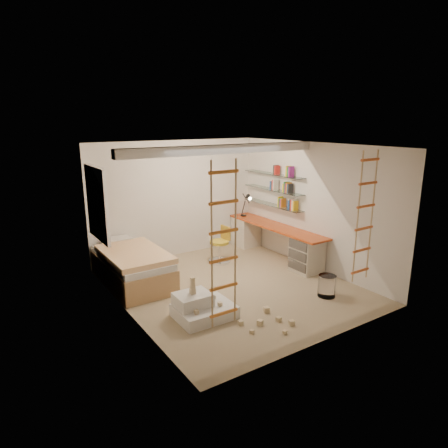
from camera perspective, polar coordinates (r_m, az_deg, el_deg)
floor at (r=7.55m, az=1.27°, el=-8.96°), size 4.50×4.50×0.00m
ceiling_beam at (r=7.18m, az=0.00°, el=10.63°), size 4.00×0.18×0.16m
window_frame at (r=7.60m, az=-17.69°, el=2.77°), size 0.06×1.15×1.35m
window_blind at (r=7.61m, az=-17.40°, el=2.81°), size 0.02×1.00×1.20m
rope_ladder_left at (r=4.95m, az=-0.03°, el=-3.12°), size 0.41×0.04×2.13m
rope_ladder_right at (r=6.76m, az=19.48°, el=0.90°), size 0.41×0.04×2.13m
waste_bin at (r=7.33m, az=14.49°, el=-8.56°), size 0.31×0.31×0.39m
desk at (r=9.04m, az=7.17°, el=-2.30°), size 0.56×2.80×0.75m
shelves at (r=9.08m, az=7.03°, el=4.90°), size 0.25×1.80×0.71m
bed at (r=7.82m, az=-12.97°, el=-5.90°), size 1.02×2.00×0.69m
task_lamp at (r=9.56m, az=3.37°, el=3.25°), size 0.14×0.36×0.57m
swivel_chair at (r=8.69m, az=-0.54°, el=-3.65°), size 0.50×0.50×0.80m
play_platform at (r=6.43m, az=-3.28°, el=-11.88°), size 0.91×0.71×0.40m
toy_blocks at (r=6.27m, az=1.79°, el=-12.06°), size 1.28×1.27×0.67m
books at (r=9.07m, az=7.04°, el=5.40°), size 0.14×0.70×0.92m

